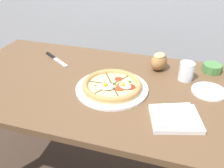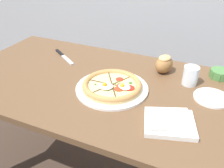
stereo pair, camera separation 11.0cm
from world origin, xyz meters
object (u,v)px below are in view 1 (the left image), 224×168
object	(u,v)px
dining_table	(98,100)
ramekin_bowl	(212,68)
pizza	(112,86)
side_saucer	(209,91)
water_glass	(186,72)
bread_piece_near	(159,61)
knife_main	(56,59)
napkin_folded	(175,117)

from	to	relation	value
dining_table	ramekin_bowl	world-z (taller)	ramekin_bowl
pizza	side_saucer	distance (m)	0.45
water_glass	side_saucer	xyz separation A→B (m)	(0.11, -0.09, -0.04)
side_saucer	bread_piece_near	bearing A→B (deg)	148.25
knife_main	water_glass	xyz separation A→B (m)	(0.73, -0.02, 0.04)
knife_main	bread_piece_near	bearing A→B (deg)	38.81
pizza	knife_main	size ratio (longest dim) A/B	1.64
ramekin_bowl	water_glass	distance (m)	0.18
water_glass	dining_table	bearing A→B (deg)	-158.88
ramekin_bowl	dining_table	bearing A→B (deg)	-152.36
dining_table	water_glass	size ratio (longest dim) A/B	15.94
pizza	bread_piece_near	bearing A→B (deg)	55.61
bread_piece_near	side_saucer	xyz separation A→B (m)	(0.25, -0.16, -0.05)
napkin_folded	side_saucer	size ratio (longest dim) A/B	1.43
dining_table	ramekin_bowl	size ratio (longest dim) A/B	14.42
knife_main	water_glass	world-z (taller)	water_glass
pizza	ramekin_bowl	xyz separation A→B (m)	(0.46, 0.32, 0.00)
dining_table	bread_piece_near	xyz separation A→B (m)	(0.27, 0.23, 0.15)
dining_table	bread_piece_near	world-z (taller)	bread_piece_near
ramekin_bowl	water_glass	xyz separation A→B (m)	(-0.13, -0.13, 0.02)
napkin_folded	dining_table	bearing A→B (deg)	154.95
bread_piece_near	side_saucer	distance (m)	0.30
pizza	bread_piece_near	world-z (taller)	bread_piece_near
ramekin_bowl	water_glass	bearing A→B (deg)	-136.44
napkin_folded	ramekin_bowl	bearing A→B (deg)	71.30
ramekin_bowl	napkin_folded	size ratio (longest dim) A/B	0.46
knife_main	side_saucer	distance (m)	0.85
bread_piece_near	side_saucer	bearing A→B (deg)	-31.75
dining_table	ramekin_bowl	xyz separation A→B (m)	(0.55, 0.29, 0.13)
dining_table	ramekin_bowl	distance (m)	0.63
pizza	bread_piece_near	size ratio (longest dim) A/B	2.66
water_glass	knife_main	bearing A→B (deg)	178.81
napkin_folded	knife_main	bearing A→B (deg)	153.35
pizza	ramekin_bowl	world-z (taller)	pizza
napkin_folded	water_glass	distance (m)	0.34
water_glass	ramekin_bowl	bearing A→B (deg)	43.56
napkin_folded	side_saucer	bearing A→B (deg)	61.56
pizza	side_saucer	size ratio (longest dim) A/B	2.16
ramekin_bowl	napkin_folded	world-z (taller)	ramekin_bowl
ramekin_bowl	side_saucer	bearing A→B (deg)	-95.80
dining_table	napkin_folded	xyz separation A→B (m)	(0.39, -0.18, 0.12)
napkin_folded	bread_piece_near	xyz separation A→B (m)	(-0.12, 0.41, 0.03)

